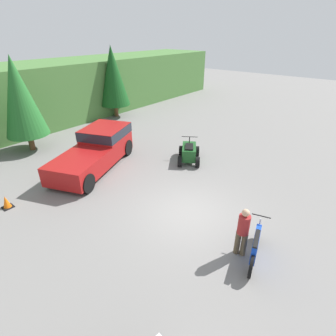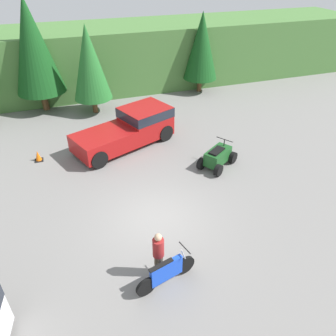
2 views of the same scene
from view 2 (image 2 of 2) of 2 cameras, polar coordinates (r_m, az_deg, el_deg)
The scene contains 10 objects.
ground_plane at distance 13.28m, azimuth -2.08°, elevation -8.89°, with size 80.00×80.00×0.00m, color slate.
hillside_backdrop at distance 26.42m, azimuth -13.00°, elevation 18.08°, with size 44.00×6.00×4.43m.
tree_mid_left at distance 22.72m, azimuth -22.48°, elevation 19.01°, with size 3.08×3.08×7.00m.
tree_mid_right at distance 21.53m, azimuth -13.54°, elevation 17.37°, with size 2.42×2.42×5.50m.
tree_right at distance 24.85m, azimuth 5.85°, elevation 20.36°, with size 2.47×2.47×5.62m.
pickup_truck_red at distance 17.99m, azimuth -6.44°, elevation 7.10°, with size 5.86×3.99×1.84m.
dirt_bike at distance 10.85m, azimuth -0.28°, elevation -17.71°, with size 2.13×0.81×1.21m.
quad_atv at distance 16.29m, azimuth 8.63°, elevation 1.89°, with size 2.34×2.11×1.25m.
rider_person at distance 10.73m, azimuth -1.68°, elevation -14.58°, with size 0.45×0.45×1.79m.
traffic_cone at distance 17.90m, azimuth -21.69°, elevation 1.93°, with size 0.42×0.42×0.55m.
Camera 2 is at (-2.71, -9.39, 8.99)m, focal length 35.00 mm.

